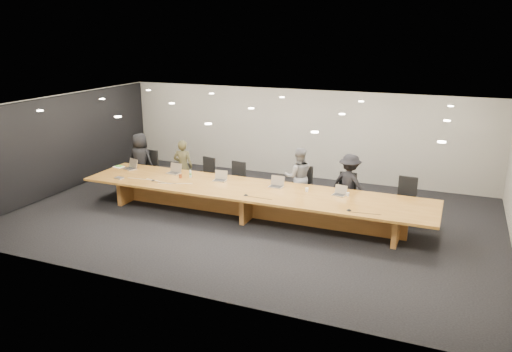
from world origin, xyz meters
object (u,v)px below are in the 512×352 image
Objects in this scene: laptop_c at (220,176)px; paper_cup_far at (348,194)px; mic_right at (349,210)px; laptop_a at (129,164)px; person_c at (299,177)px; amber_mug at (180,176)px; conference_table at (251,197)px; paper_cup_near at (307,190)px; person_d at (349,184)px; laptop_b at (173,169)px; water_bottle at (190,174)px; chair_right at (346,193)px; chair_far_left at (147,169)px; person_a at (141,160)px; chair_mid_right at (300,187)px; chair_far_right at (405,199)px; laptop_d at (276,182)px; chair_left at (205,175)px; person_b at (183,166)px; mic_left at (153,180)px; chair_mid_left at (235,180)px; mic_center at (246,195)px.

laptop_c is 3.87× the size of paper_cup_far.
mic_right is (0.24, -0.98, -0.03)m from paper_cup_far.
paper_cup_far is (6.29, -0.01, -0.10)m from laptop_a.
person_c reaches higher than amber_mug.
conference_table is 1.41m from paper_cup_near.
laptop_b is at bearing 31.31° from person_d.
chair_right is at bearing 12.41° from water_bottle.
chair_far_left is 4.73m from person_c.
person_a is at bearing 159.10° from water_bottle.
mic_right reaches higher than conference_table.
chair_far_left is 0.70× the size of person_c.
chair_mid_right reaches higher than laptop_a.
person_a is at bearing 165.28° from mic_right.
laptop_a reaches higher than amber_mug.
chair_far_right is (7.50, 0.04, -0.00)m from chair_far_left.
laptop_a is (0.16, -0.78, 0.08)m from person_a.
amber_mug is 1.17× the size of paper_cup_far.
person_a is 4.42× the size of laptop_a.
chair_far_right reaches higher than laptop_d.
chair_far_left is 1.88m from chair_left.
person_b is at bearing 130.91° from water_bottle.
conference_table is at bearing 7.61° from mic_left.
person_d is at bearing 179.84° from person_a.
laptop_a reaches higher than mic_left.
person_c is at bearing 57.04° from conference_table.
laptop_c is 0.88m from water_bottle.
person_d is (3.20, 0.08, 0.26)m from chair_mid_left.
laptop_b reaches higher than conference_table.
chair_left is 3.52m from paper_cup_near.
laptop_d is (-3.09, -0.86, 0.34)m from chair_far_right.
paper_cup_far is (4.38, -0.93, 0.27)m from chair_left.
laptop_c is at bearing -30.01° from chair_left.
conference_table is at bearing -22.85° from laptop_c.
water_bottle is at bearing -176.55° from laptop_d.
chair_mid_left is at bearing 130.38° from conference_table.
person_a reaches higher than person_c.
mic_right is at bearing -34.31° from chair_mid_right.
chair_mid_left is at bearing 153.94° from laptop_d.
chair_right is 0.68× the size of person_d.
chair_mid_left is at bearing 30.89° from laptop_b.
person_d is 1.91m from laptop_d.
paper_cup_near is (3.98, -0.83, 0.02)m from person_b.
chair_mid_left is at bearing 80.67° from laptop_c.
chair_far_right is 3.26× the size of laptop_c.
person_d is 1.28m from paper_cup_near.
mic_center is (-0.44, -0.89, -0.13)m from laptop_d.
chair_far_right reaches higher than chair_mid_left.
chair_far_right reaches higher than chair_right.
person_b is at bearing 156.85° from conference_table.
person_d is at bearing 14.71° from chair_mid_right.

